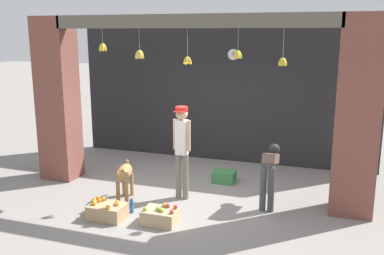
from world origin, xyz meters
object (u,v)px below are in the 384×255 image
Objects in this scene: water_bottle at (132,206)px; wall_clock at (233,55)px; worker_stooping at (270,169)px; produce_box_green at (224,177)px; fruit_crate_apples at (160,216)px; dog at (124,175)px; fruit_crate_oranges at (107,211)px; shopkeeper at (182,145)px.

wall_clock is (0.91, 3.47, 2.40)m from water_bottle.
worker_stooping is 1.54m from produce_box_green.
worker_stooping is 1.89× the size of fruit_crate_apples.
fruit_crate_apples reaches higher than water_bottle.
dog is 0.86m from fruit_crate_oranges.
worker_stooping is 2.86m from fruit_crate_oranges.
produce_box_green is at bearing 77.58° from fruit_crate_apples.
dog reaches higher than fruit_crate_apples.
fruit_crate_oranges is at bearing -9.43° from dog.
worker_stooping is 4.23× the size of water_bottle.
shopkeeper is at bearing 56.44° from water_bottle.
fruit_crate_oranges reaches higher than water_bottle.
dog is 0.52× the size of shopkeeper.
worker_stooping is at bearing 28.96° from fruit_crate_oranges.
wall_clock is (0.28, 3.69, 2.39)m from fruit_crate_apples.
fruit_crate_oranges is (-0.87, -1.23, -0.90)m from shopkeeper.
wall_clock is at bearing 72.66° from fruit_crate_oranges.
worker_stooping is 1.77× the size of fruit_crate_oranges.
shopkeeper is at bearing -96.94° from wall_clock.
water_bottle is (-2.17, -1.02, -0.57)m from worker_stooping.
produce_box_green is at bearing 60.73° from water_bottle.
dog is 0.68m from water_bottle.
fruit_crate_oranges is at bearing 60.49° from shopkeeper.
fruit_crate_apples is 2.26m from produce_box_green.
fruit_crate_oranges is at bearing -121.00° from produce_box_green.
produce_box_green is 1.69× the size of wall_clock.
shopkeeper is at bearing 54.56° from fruit_crate_oranges.
dog is at bearing -112.59° from wall_clock.
water_bottle is at bearing 49.95° from fruit_crate_oranges.
produce_box_green is at bearing 121.68° from dog.
shopkeeper is 3.88× the size of produce_box_green.
fruit_crate_oranges is at bearing -107.34° from wall_clock.
dog is at bearing 129.13° from water_bottle.
water_bottle is at bearing -104.64° from wall_clock.
fruit_crate_apples is (-1.55, -1.25, -0.56)m from worker_stooping.
dog is 2.01× the size of produce_box_green.
produce_box_green is 2.28m from water_bottle.
shopkeeper is 1.62m from worker_stooping.
shopkeeper is 1.66× the size of worker_stooping.
dog is 1.53× the size of fruit_crate_oranges.
wall_clock is at bearing 142.54° from dog.
dog reaches higher than produce_box_green.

